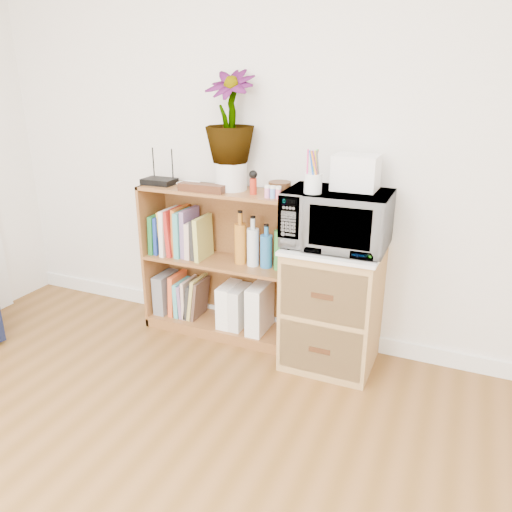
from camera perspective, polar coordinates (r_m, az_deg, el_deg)
The scene contains 21 objects.
skirting_board at distance 3.31m, azimuth 2.68°, elevation -7.84°, with size 4.00×0.02×0.10m, color white.
bookshelf at distance 3.15m, azimuth -4.07°, elevation -0.86°, with size 1.00×0.30×0.95m, color brown.
wicker_unit at distance 2.88m, azimuth 8.70°, elevation -5.79°, with size 0.50×0.45×0.70m, color #9E7542.
microwave at distance 2.69m, azimuth 9.22°, elevation 4.19°, with size 0.55×0.37×0.30m, color silver.
pen_cup at distance 2.58m, azimuth 6.53°, elevation 8.25°, with size 0.09×0.09×0.10m, color white.
small_appliance at distance 2.69m, azimuth 11.36°, elevation 9.36°, with size 0.23×0.19×0.18m, color white.
router at distance 3.20m, azimuth -10.99°, elevation 8.37°, with size 0.20×0.14×0.04m, color black.
white_bowl at distance 3.08m, azimuth -7.74°, elevation 8.06°, with size 0.13×0.13×0.03m, color silver.
plant_pot at distance 2.98m, azimuth -2.89°, elevation 9.11°, with size 0.19×0.19×0.16m, color silver.
potted_plant at distance 2.94m, azimuth -3.01°, elevation 15.59°, with size 0.29×0.29×0.51m, color #338033.
trinket_box at distance 2.95m, azimuth -6.23°, elevation 7.75°, with size 0.29×0.07×0.05m, color #33190E.
kokeshi_doll at distance 2.86m, azimuth -0.32°, elevation 7.97°, with size 0.04×0.04×0.09m, color #A72614.
wooden_bowl at distance 2.86m, azimuth 2.72°, elevation 7.74°, with size 0.13×0.13×0.07m, color #391D0F.
paint_jars at distance 2.77m, azimuth 1.92°, elevation 7.17°, with size 0.11×0.04×0.06m, color #D0747E.
file_box at distance 3.45m, azimuth -10.24°, elevation -4.06°, with size 0.08×0.21×0.27m, color slate.
magazine_holder_left at distance 3.22m, azimuth -3.10°, elevation -5.53°, with size 0.09×0.22×0.27m, color white.
magazine_holder_mid at distance 3.19m, azimuth -1.93°, elevation -5.82°, with size 0.08×0.21×0.27m, color silver.
magazine_holder_right at distance 3.13m, azimuth 0.43°, elevation -5.92°, with size 0.10×0.25×0.31m, color white.
cookbooks at distance 3.23m, azimuth -8.53°, elevation 2.58°, with size 0.37×0.20×0.31m.
liquor_bottles at distance 2.97m, azimuth 0.76°, elevation 1.48°, with size 0.39×0.07×0.32m.
lower_books at distance 3.37m, azimuth -7.73°, elevation -4.65°, with size 0.23×0.19×0.28m.
Camera 1 is at (1.03, -0.50, 1.59)m, focal length 35.00 mm.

